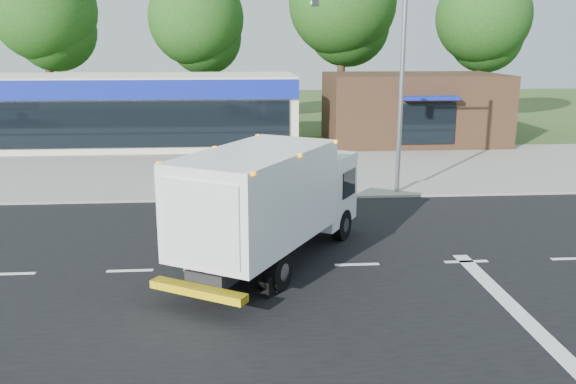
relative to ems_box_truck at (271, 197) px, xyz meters
name	(u,v)px	position (x,y,z in m)	size (l,w,h in m)	color
ground	(357,265)	(2.28, -0.28, -1.87)	(120.00, 120.00, 0.00)	#385123
road_asphalt	(357,265)	(2.28, -0.28, -1.86)	(60.00, 14.00, 0.02)	black
sidewalk	(319,190)	(2.28, 7.92, -1.81)	(60.00, 2.40, 0.12)	gray
parking_apron	(304,163)	(2.28, 13.72, -1.86)	(60.00, 9.00, 0.02)	gray
lane_markings	(421,282)	(3.63, -1.63, -1.85)	(55.20, 7.00, 0.01)	silver
ems_box_truck	(271,197)	(0.00, 0.00, 0.00)	(5.64, 7.43, 3.24)	black
emergency_worker	(193,247)	(-1.98, -1.14, -0.94)	(0.77, 0.65, 1.89)	tan
retail_strip_mall	(136,111)	(-6.72, 19.65, 0.15)	(18.00, 6.20, 4.00)	beige
brown_storefront	(413,108)	(9.28, 19.70, 0.13)	(10.00, 6.70, 4.00)	#382316
traffic_signal_pole	(385,66)	(4.63, 7.32, 3.06)	(3.51, 0.25, 8.00)	gray
background_trees	(272,18)	(1.43, 27.89, 5.52)	(36.77, 7.39, 12.10)	#332114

